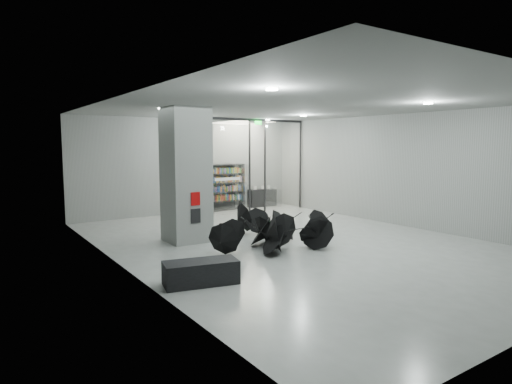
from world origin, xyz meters
TOP-DOWN VIEW (x-y plane):
  - room at (0.00, 0.00)m, footprint 14.00×14.02m
  - column at (-2.50, 2.00)m, footprint 1.20×1.20m
  - fire_cabinet at (-2.50, 1.38)m, footprint 0.28×0.04m
  - info_panel at (-2.50, 1.38)m, footprint 0.30×0.03m
  - exit_sign at (2.40, 5.30)m, footprint 0.30×0.06m
  - glass_partition at (2.39, 5.50)m, footprint 5.06×0.08m
  - bench at (-4.03, -1.93)m, footprint 1.64×0.98m
  - bookshelf at (1.59, 6.75)m, footprint 1.90×0.64m
  - shop_counter at (3.62, 6.80)m, footprint 1.40×0.61m
  - umbrella_cluster at (-0.72, -0.03)m, footprint 5.05×4.12m

SIDE VIEW (x-z plane):
  - bench at x=-4.03m, z-range 0.00..0.49m
  - umbrella_cluster at x=-0.72m, z-range -0.34..0.96m
  - shop_counter at x=3.62m, z-range 0.00..0.82m
  - info_panel at x=-2.50m, z-range 0.64..1.06m
  - bookshelf at x=1.59m, z-range 0.00..2.05m
  - fire_cabinet at x=-2.50m, z-range 1.16..1.54m
  - column at x=-2.50m, z-range 0.00..4.00m
  - glass_partition at x=2.39m, z-range 0.18..4.18m
  - room at x=0.00m, z-range 0.84..4.85m
  - exit_sign at x=2.40m, z-range 3.74..3.90m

